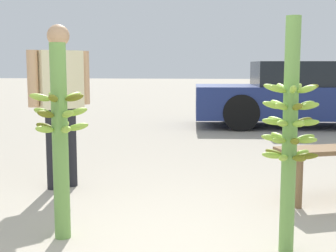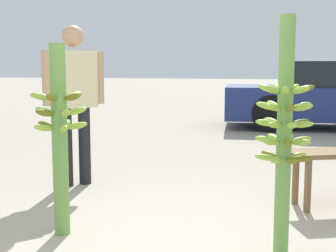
{
  "view_description": "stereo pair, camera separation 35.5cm",
  "coord_description": "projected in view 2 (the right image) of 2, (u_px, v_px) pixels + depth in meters",
  "views": [
    {
      "loc": [
        0.34,
        -2.74,
        1.25
      ],
      "look_at": [
        0.0,
        0.77,
        0.79
      ],
      "focal_mm": 50.0,
      "sensor_mm": 36.0,
      "label": 1
    },
    {
      "loc": [
        0.69,
        -2.68,
        1.25
      ],
      "look_at": [
        0.0,
        0.77,
        0.79
      ],
      "focal_mm": 50.0,
      "sensor_mm": 36.0,
      "label": 2
    }
  ],
  "objects": [
    {
      "name": "banana_stalk_left",
      "position": [
        60.0,
        134.0,
        3.39
      ],
      "size": [
        0.41,
        0.41,
        1.4
      ],
      "color": "#6B9E47",
      "rests_on": "ground_plane"
    },
    {
      "name": "banana_stalk_center",
      "position": [
        284.0,
        134.0,
        2.97
      ],
      "size": [
        0.37,
        0.37,
        1.56
      ],
      "color": "#6B9E47",
      "rests_on": "ground_plane"
    },
    {
      "name": "vendor_person",
      "position": [
        74.0,
        92.0,
        4.78
      ],
      "size": [
        0.55,
        0.52,
        1.64
      ],
      "rotation": [
        0.0,
        0.0,
        -2.39
      ],
      "color": "black",
      "rests_on": "ground_plane"
    }
  ]
}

